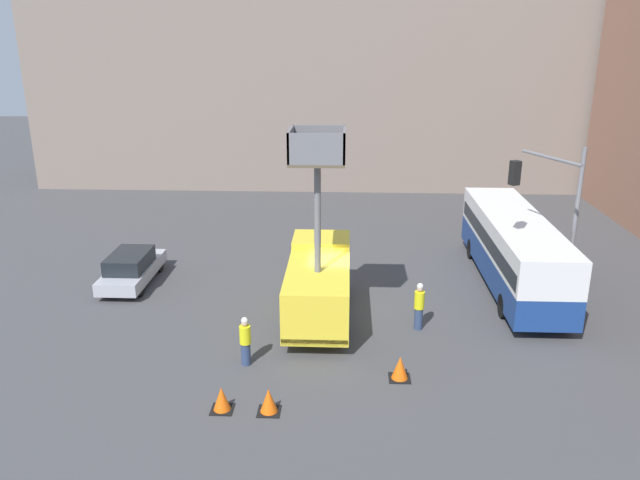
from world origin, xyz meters
TOP-DOWN VIEW (x-y plane):
  - ground_plane at (0.00, 0.00)m, footprint 120.00×120.00m
  - building_backdrop_far at (0.00, 24.71)m, footprint 44.00×10.00m
  - utility_truck at (-0.83, -0.69)m, footprint 2.34×6.47m
  - city_bus at (7.52, 3.07)m, footprint 2.48×11.01m
  - traffic_light_pole at (8.28, 0.67)m, footprint 3.20×2.95m
  - road_worker_near_truck at (-3.12, -4.46)m, footprint 0.38×0.38m
  - road_worker_directing at (2.97, -1.52)m, footprint 0.38×0.38m
  - traffic_cone_near_truck at (2.00, -5.15)m, footprint 0.70×0.70m
  - traffic_cone_mid_road at (-2.01, -7.20)m, footprint 0.67×0.67m
  - traffic_cone_far_side at (-3.41, -7.16)m, footprint 0.66×0.66m
  - parked_car_curbside at (-9.31, 2.44)m, footprint 1.78×4.60m

SIDE VIEW (x-z plane):
  - ground_plane at x=0.00m, z-range 0.00..0.00m
  - traffic_cone_far_side at x=-3.41m, z-range -0.02..0.74m
  - traffic_cone_mid_road at x=-2.01m, z-range -0.02..0.75m
  - traffic_cone_near_truck at x=2.00m, z-range -0.02..0.78m
  - parked_car_curbside at x=-9.31m, z-range 0.01..1.49m
  - road_worker_near_truck at x=-3.12m, z-range -0.01..1.74m
  - road_worker_directing at x=2.97m, z-range 0.00..1.86m
  - utility_truck at x=-0.83m, z-range -2.17..5.38m
  - city_bus at x=7.52m, z-range 0.26..3.36m
  - traffic_light_pole at x=8.28m, z-range 1.11..7.62m
  - building_backdrop_far at x=0.00m, z-range 0.00..20.27m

